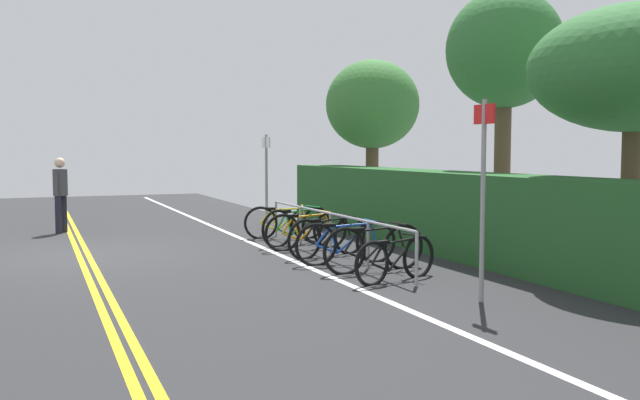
{
  "coord_description": "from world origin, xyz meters",
  "views": [
    {
      "loc": [
        12.75,
        -0.76,
        1.89
      ],
      "look_at": [
        2.56,
        3.57,
        1.06
      ],
      "focal_mm": 37.65,
      "sensor_mm": 36.0,
      "label": 1
    }
  ],
  "objects_px": {
    "bicycle_6": "(396,259)",
    "pedestrian": "(60,190)",
    "bicycle_1": "(297,226)",
    "sign_post_near": "(266,174)",
    "bicycle_5": "(375,248)",
    "bicycle_2": "(307,231)",
    "sign_post_far": "(483,182)",
    "bicycle_3": "(328,237)",
    "tree_near_left": "(372,106)",
    "bicycle_4": "(346,243)",
    "bike_rack": "(330,223)",
    "tree_mid": "(504,52)",
    "tree_far_right": "(635,70)",
    "bicycle_0": "(284,222)"
  },
  "relations": [
    {
      "from": "bike_rack",
      "to": "tree_near_left",
      "type": "relative_size",
      "value": 1.39
    },
    {
      "from": "sign_post_near",
      "to": "bicycle_0",
      "type": "bearing_deg",
      "value": 5.61
    },
    {
      "from": "tree_far_right",
      "to": "bicycle_5",
      "type": "bearing_deg",
      "value": -116.72
    },
    {
      "from": "bicycle_1",
      "to": "sign_post_near",
      "type": "distance_m",
      "value": 2.09
    },
    {
      "from": "sign_post_far",
      "to": "tree_mid",
      "type": "relative_size",
      "value": 0.49
    },
    {
      "from": "tree_mid",
      "to": "bicycle_1",
      "type": "bearing_deg",
      "value": -107.46
    },
    {
      "from": "bicycle_5",
      "to": "tree_near_left",
      "type": "relative_size",
      "value": 0.43
    },
    {
      "from": "bicycle_0",
      "to": "bicycle_6",
      "type": "height_order",
      "value": "bicycle_0"
    },
    {
      "from": "bicycle_4",
      "to": "tree_near_left",
      "type": "xyz_separation_m",
      "value": [
        -5.96,
        3.57,
        2.72
      ]
    },
    {
      "from": "bicycle_1",
      "to": "bicycle_5",
      "type": "xyz_separation_m",
      "value": [
        3.25,
        0.04,
        -0.01
      ]
    },
    {
      "from": "pedestrian",
      "to": "bicycle_5",
      "type": "bearing_deg",
      "value": 31.35
    },
    {
      "from": "bicycle_1",
      "to": "tree_near_left",
      "type": "xyz_separation_m",
      "value": [
        -3.5,
        3.5,
        2.7
      ]
    },
    {
      "from": "sign_post_far",
      "to": "bicycle_2",
      "type": "bearing_deg",
      "value": -176.02
    },
    {
      "from": "bike_rack",
      "to": "tree_near_left",
      "type": "distance_m",
      "value": 6.62
    },
    {
      "from": "bike_rack",
      "to": "tree_near_left",
      "type": "bearing_deg",
      "value": 145.64
    },
    {
      "from": "sign_post_near",
      "to": "tree_near_left",
      "type": "relative_size",
      "value": 0.52
    },
    {
      "from": "bike_rack",
      "to": "bicycle_5",
      "type": "xyz_separation_m",
      "value": [
        1.68,
        0.01,
        -0.23
      ]
    },
    {
      "from": "bicycle_3",
      "to": "tree_far_right",
      "type": "bearing_deg",
      "value": 46.1
    },
    {
      "from": "bicycle_6",
      "to": "pedestrian",
      "type": "distance_m",
      "value": 9.01
    },
    {
      "from": "bicycle_5",
      "to": "bicycle_3",
      "type": "bearing_deg",
      "value": -177.42
    },
    {
      "from": "sign_post_near",
      "to": "sign_post_far",
      "type": "distance_m",
      "value": 7.52
    },
    {
      "from": "bicycle_6",
      "to": "bicycle_0",
      "type": "bearing_deg",
      "value": 178.81
    },
    {
      "from": "sign_post_near",
      "to": "tree_far_right",
      "type": "distance_m",
      "value": 7.88
    },
    {
      "from": "sign_post_far",
      "to": "tree_far_right",
      "type": "height_order",
      "value": "tree_far_right"
    },
    {
      "from": "bicycle_1",
      "to": "bicycle_6",
      "type": "relative_size",
      "value": 1.09
    },
    {
      "from": "bike_rack",
      "to": "bicycle_3",
      "type": "xyz_separation_m",
      "value": [
        0.03,
        -0.07,
        -0.23
      ]
    },
    {
      "from": "tree_far_right",
      "to": "bicycle_1",
      "type": "bearing_deg",
      "value": -145.03
    },
    {
      "from": "bicycle_2",
      "to": "sign_post_near",
      "type": "distance_m",
      "value": 2.72
    },
    {
      "from": "bicycle_4",
      "to": "sign_post_near",
      "type": "xyz_separation_m",
      "value": [
        -4.31,
        0.05,
        0.99
      ]
    },
    {
      "from": "bicycle_2",
      "to": "pedestrian",
      "type": "bearing_deg",
      "value": -137.03
    },
    {
      "from": "bicycle_3",
      "to": "pedestrian",
      "type": "height_order",
      "value": "pedestrian"
    },
    {
      "from": "bicycle_1",
      "to": "bicycle_2",
      "type": "bearing_deg",
      "value": -5.77
    },
    {
      "from": "bike_rack",
      "to": "bicycle_6",
      "type": "distance_m",
      "value": 2.52
    },
    {
      "from": "bicycle_3",
      "to": "pedestrian",
      "type": "xyz_separation_m",
      "value": [
        -5.45,
        -4.25,
        0.64
      ]
    },
    {
      "from": "bike_rack",
      "to": "tree_far_right",
      "type": "xyz_separation_m",
      "value": [
        3.42,
        3.45,
        2.5
      ]
    },
    {
      "from": "bicycle_3",
      "to": "tree_near_left",
      "type": "xyz_separation_m",
      "value": [
        -5.1,
        3.53,
        2.72
      ]
    },
    {
      "from": "bicycle_1",
      "to": "sign_post_near",
      "type": "xyz_separation_m",
      "value": [
        -1.85,
        -0.02,
        0.98
      ]
    },
    {
      "from": "bicycle_1",
      "to": "tree_far_right",
      "type": "bearing_deg",
      "value": 34.97
    },
    {
      "from": "bicycle_2",
      "to": "bicycle_3",
      "type": "height_order",
      "value": "bicycle_3"
    },
    {
      "from": "bicycle_2",
      "to": "bicycle_6",
      "type": "relative_size",
      "value": 1.11
    },
    {
      "from": "bicycle_1",
      "to": "tree_mid",
      "type": "height_order",
      "value": "tree_mid"
    },
    {
      "from": "bicycle_4",
      "to": "bicycle_6",
      "type": "relative_size",
      "value": 1.15
    },
    {
      "from": "bicycle_3",
      "to": "sign_post_far",
      "type": "xyz_separation_m",
      "value": [
        4.06,
        0.31,
        1.14
      ]
    },
    {
      "from": "bicycle_4",
      "to": "sign_post_far",
      "type": "height_order",
      "value": "sign_post_far"
    },
    {
      "from": "tree_far_right",
      "to": "tree_mid",
      "type": "bearing_deg",
      "value": 171.84
    },
    {
      "from": "tree_mid",
      "to": "tree_near_left",
      "type": "bearing_deg",
      "value": -173.78
    },
    {
      "from": "sign_post_far",
      "to": "tree_mid",
      "type": "xyz_separation_m",
      "value": [
        -4.39,
        3.74,
        2.38
      ]
    },
    {
      "from": "bike_rack",
      "to": "tree_mid",
      "type": "bearing_deg",
      "value": 94.34
    },
    {
      "from": "pedestrian",
      "to": "tree_far_right",
      "type": "height_order",
      "value": "tree_far_right"
    },
    {
      "from": "sign_post_far",
      "to": "tree_far_right",
      "type": "relative_size",
      "value": 0.62
    }
  ]
}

